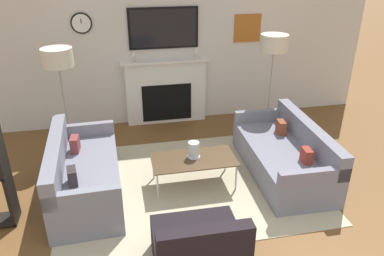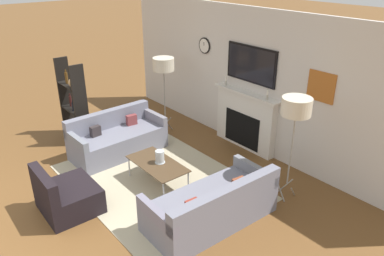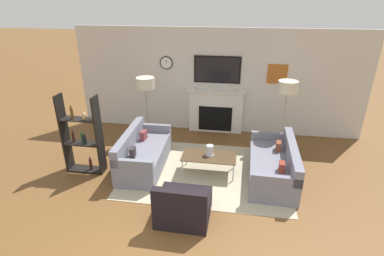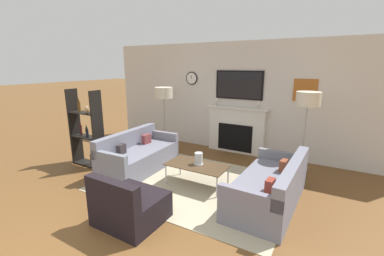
{
  "view_description": "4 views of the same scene",
  "coord_description": "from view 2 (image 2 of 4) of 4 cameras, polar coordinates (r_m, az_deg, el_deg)",
  "views": [
    {
      "loc": [
        -0.83,
        -1.51,
        2.87
      ],
      "look_at": [
        0.08,
        2.85,
        0.74
      ],
      "focal_mm": 35.0,
      "sensor_mm": 36.0,
      "label": 1
    },
    {
      "loc": [
        4.55,
        -0.32,
        3.47
      ],
      "look_at": [
        0.24,
        3.21,
        0.93
      ],
      "focal_mm": 35.0,
      "sensor_mm": 36.0,
      "label": 2
    },
    {
      "loc": [
        0.55,
        -2.7,
        3.38
      ],
      "look_at": [
        -0.34,
        2.88,
        0.89
      ],
      "focal_mm": 28.0,
      "sensor_mm": 36.0,
      "label": 3
    },
    {
      "loc": [
        2.13,
        -1.16,
        2.14
      ],
      "look_at": [
        -0.35,
        3.15,
        0.92
      ],
      "focal_mm": 24.0,
      "sensor_mm": 36.0,
      "label": 4
    }
  ],
  "objects": [
    {
      "name": "armchair",
      "position": [
        5.94,
        -18.63,
        -9.86
      ],
      "size": [
        0.86,
        0.8,
        0.74
      ],
      "color": "black",
      "rests_on": "ground_plane"
    },
    {
      "name": "fireplace_wall",
      "position": [
        7.25,
        8.94,
        6.22
      ],
      "size": [
        7.45,
        0.28,
        2.7
      ],
      "color": "silver",
      "rests_on": "ground_plane"
    },
    {
      "name": "hurricane_candle",
      "position": [
        6.16,
        -4.93,
        -4.48
      ],
      "size": [
        0.17,
        0.17,
        0.22
      ],
      "color": "silver",
      "rests_on": "coffee_table"
    },
    {
      "name": "couch_right",
      "position": [
        5.42,
        3.1,
        -11.84
      ],
      "size": [
        0.92,
        1.91,
        0.74
      ],
      "color": "slate",
      "rests_on": "ground_plane"
    },
    {
      "name": "floor_lamp_left",
      "position": [
        7.81,
        -4.36,
        9.54
      ],
      "size": [
        0.44,
        0.44,
        1.62
      ],
      "color": "#9E998E",
      "rests_on": "ground_plane"
    },
    {
      "name": "floor_lamp_right",
      "position": [
        5.56,
        15.62,
        2.99
      ],
      "size": [
        0.44,
        0.44,
        1.68
      ],
      "color": "#9E998E",
      "rests_on": "ground_plane"
    },
    {
      "name": "shelf_unit",
      "position": [
        8.0,
        -17.64,
        3.69
      ],
      "size": [
        0.79,
        0.28,
        1.65
      ],
      "color": "black",
      "rests_on": "ground_plane"
    },
    {
      "name": "coffee_table",
      "position": [
        6.21,
        -5.31,
        -5.55
      ],
      "size": [
        1.1,
        0.57,
        0.4
      ],
      "color": "#4C3823",
      "rests_on": "ground_plane"
    },
    {
      "name": "area_rug",
      "position": [
        6.46,
        -5.17,
        -8.11
      ],
      "size": [
        3.34,
        2.48,
        0.01
      ],
      "color": "#B5AA8B",
      "rests_on": "ground_plane"
    },
    {
      "name": "couch_left",
      "position": [
        7.35,
        -11.3,
        -1.66
      ],
      "size": [
        0.86,
        1.8,
        0.8
      ],
      "color": "slate",
      "rests_on": "ground_plane"
    }
  ]
}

